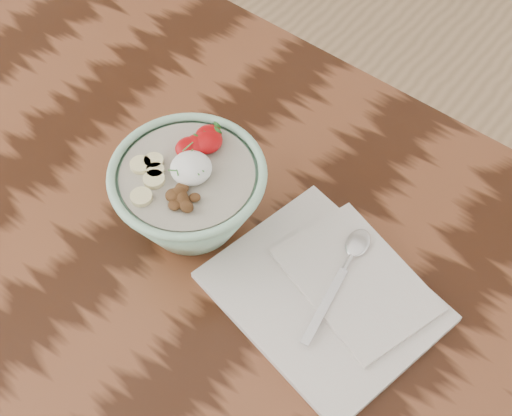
{
  "coord_description": "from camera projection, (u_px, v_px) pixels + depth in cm",
  "views": [
    {
      "loc": [
        28.15,
        -34.8,
        159.73
      ],
      "look_at": [
        -3.26,
        5.0,
        87.33
      ],
      "focal_mm": 50.0,
      "sensor_mm": 36.0,
      "label": 1
    }
  ],
  "objects": [
    {
      "name": "table",
      "position": [
        252.0,
        328.0,
        1.03
      ],
      "size": [
        160.0,
        90.0,
        75.0
      ],
      "color": "black",
      "rests_on": "ground"
    },
    {
      "name": "breakfast_bowl",
      "position": [
        190.0,
        193.0,
        0.96
      ],
      "size": [
        21.01,
        21.01,
        13.88
      ],
      "rotation": [
        0.0,
        0.0,
        0.25
      ],
      "color": "#9CD2B0",
      "rests_on": "table"
    },
    {
      "name": "napkin",
      "position": [
        331.0,
        293.0,
        0.95
      ],
      "size": [
        31.98,
        27.93,
        1.73
      ],
      "rotation": [
        0.0,
        0.0,
        -0.19
      ],
      "color": "silver",
      "rests_on": "table"
    },
    {
      "name": "spoon",
      "position": [
        350.0,
        258.0,
        0.96
      ],
      "size": [
        5.57,
        19.33,
        1.01
      ],
      "rotation": [
        0.0,
        0.0,
        0.18
      ],
      "color": "silver",
      "rests_on": "napkin"
    }
  ]
}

